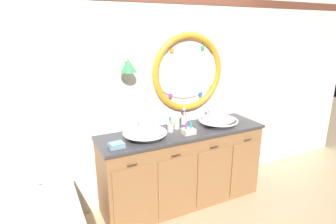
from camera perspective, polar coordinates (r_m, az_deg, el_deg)
ground_plane at (r=3.33m, az=3.14°, el=-20.51°), size 14.00×14.00×0.00m
back_wall_assembly at (r=3.26m, az=-1.31°, el=4.32°), size 6.40×0.26×2.60m
vanity_counter at (r=3.35m, az=2.93°, el=-11.07°), size 1.93×0.59×0.91m
sink_basin_left at (r=2.93m, az=-4.73°, el=-4.24°), size 0.47×0.47×0.12m
sink_basin_right at (r=3.37m, az=10.26°, el=-1.69°), size 0.47×0.47×0.11m
faucet_set_left at (r=3.12m, az=-6.21°, el=-2.81°), size 0.22×0.14×0.17m
faucet_set_right at (r=3.53m, az=8.19°, el=-0.71°), size 0.23×0.14×0.14m
toothbrush_holder_left at (r=3.10m, az=0.52°, el=-3.03°), size 0.08×0.08×0.22m
toothbrush_holder_right at (r=3.36m, az=3.29°, el=-1.48°), size 0.08×0.08×0.21m
soap_dispenser at (r=3.19m, az=1.83°, el=-2.32°), size 0.06×0.07×0.15m
folded_hand_towel at (r=2.76m, az=-10.50°, el=-6.69°), size 0.15×0.12×0.05m
toiletry_basket at (r=3.06m, az=4.20°, el=-3.84°), size 0.14×0.12×0.13m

